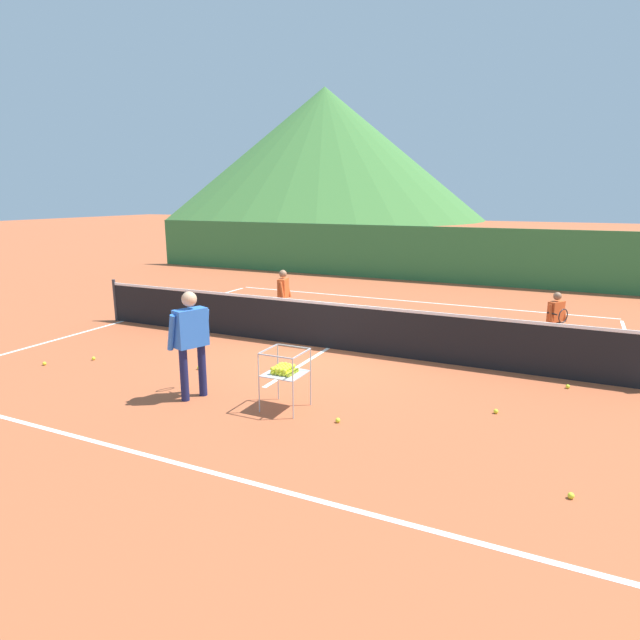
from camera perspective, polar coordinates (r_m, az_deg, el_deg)
The scene contains 20 objects.
ground_plane at distance 11.11m, azimuth 0.90°, elevation -3.03°, with size 120.00×120.00×0.00m, color #B25633.
line_baseline_near at distance 7.01m, azimuth -17.59°, elevation -13.70°, with size 11.39×0.08×0.01m, color white.
line_baseline_far at distance 16.28m, azimuth 9.15°, elevation 2.04°, with size 11.39×0.08×0.01m, color white.
line_sideline_west at distance 14.35m, azimuth -20.27°, elevation -0.11°, with size 0.08×10.87×0.01m, color white.
line_service_center at distance 11.11m, azimuth 0.90°, elevation -3.01°, with size 0.08×5.17×0.01m, color white.
tennis_net at distance 10.98m, azimuth 0.91°, elevation -0.52°, with size 11.89×0.08×1.05m.
instructor at distance 8.40m, azimuth -13.59°, elevation -1.56°, with size 0.48×0.84×1.69m.
student_0 at distance 13.01m, azimuth -3.94°, elevation 3.00°, with size 0.30×0.56×1.35m.
student_1 at distance 11.85m, azimuth 23.88°, elevation 0.45°, with size 0.40×0.68×1.20m.
ball_cart at distance 7.88m, azimuth -3.82°, elevation -5.37°, with size 0.58×0.58×0.90m.
tennis_ball_0 at distance 6.45m, azimuth 25.22°, elevation -16.60°, with size 0.07×0.07×0.07m, color yellow.
tennis_ball_1 at distance 12.24m, azimuth -15.38°, elevation -1.81°, with size 0.07×0.07×0.07m, color yellow.
tennis_ball_2 at distance 9.74m, azimuth 24.94°, elevation -6.45°, with size 0.07×0.07×0.07m, color yellow.
tennis_ball_3 at distance 7.60m, azimuth 1.92°, elevation -10.65°, with size 0.07×0.07×0.07m, color yellow.
tennis_ball_4 at distance 8.29m, azimuth 18.26°, elevation -9.24°, with size 0.07×0.07×0.07m, color yellow.
tennis_ball_6 at distance 11.26m, azimuth -27.34°, elevation -4.15°, with size 0.07×0.07×0.07m, color yellow.
tennis_ball_7 at distance 10.02m, azimuth -12.81°, elevation -4.99°, with size 0.07×0.07×0.07m, color yellow.
tennis_ball_8 at distance 11.20m, azimuth -23.02°, elevation -3.79°, with size 0.07×0.07×0.07m, color yellow.
windscreen_fence at distance 19.90m, azimuth 12.47°, elevation 6.82°, with size 25.06×0.08×2.01m, color #33753D.
hill_0 at distance 73.03m, azimuth 0.49°, elevation 17.26°, with size 41.49×41.49×16.59m, color #427A38.
Camera 1 is at (4.40, -9.72, 3.10)m, focal length 29.98 mm.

